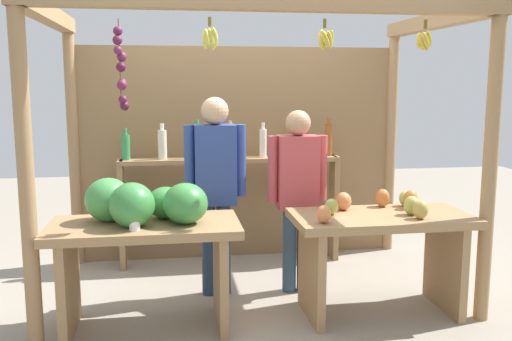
{
  "coord_description": "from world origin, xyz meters",
  "views": [
    {
      "loc": [
        -0.66,
        -4.43,
        1.68
      ],
      "look_at": [
        0.0,
        -0.18,
        1.01
      ],
      "focal_mm": 39.49,
      "sensor_mm": 36.0,
      "label": 1
    }
  ],
  "objects": [
    {
      "name": "ground_plane",
      "position": [
        0.0,
        0.0,
        0.0
      ],
      "size": [
        12.0,
        12.0,
        0.0
      ],
      "primitive_type": "plane",
      "color": "gray",
      "rests_on": "ground"
    },
    {
      "name": "market_stall",
      "position": [
        -0.0,
        0.41,
        1.31
      ],
      "size": [
        3.18,
        1.88,
        2.24
      ],
      "color": "#99754C",
      "rests_on": "ground"
    },
    {
      "name": "fruit_counter_left",
      "position": [
        -0.84,
        -0.66,
        0.71
      ],
      "size": [
        1.28,
        0.64,
        1.04
      ],
      "color": "#99754C",
      "rests_on": "ground"
    },
    {
      "name": "fruit_counter_right",
      "position": [
        0.84,
        -0.66,
        0.56
      ],
      "size": [
        1.28,
        0.64,
        0.89
      ],
      "color": "#99754C",
      "rests_on": "ground"
    },
    {
      "name": "bottle_shelf_unit",
      "position": [
        -0.11,
        0.66,
        0.82
      ],
      "size": [
        2.04,
        0.22,
        1.36
      ],
      "color": "#99754C",
      "rests_on": "ground"
    },
    {
      "name": "vendor_man",
      "position": [
        -0.31,
        -0.11,
        0.94
      ],
      "size": [
        0.48,
        0.21,
        1.58
      ],
      "rotation": [
        0.0,
        0.0,
        -0.0
      ],
      "color": "navy",
      "rests_on": "ground"
    },
    {
      "name": "vendor_woman",
      "position": [
        0.34,
        -0.13,
        0.87
      ],
      "size": [
        0.48,
        0.2,
        1.47
      ],
      "rotation": [
        0.0,
        0.0,
        -0.07
      ],
      "color": "#314962",
      "rests_on": "ground"
    }
  ]
}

